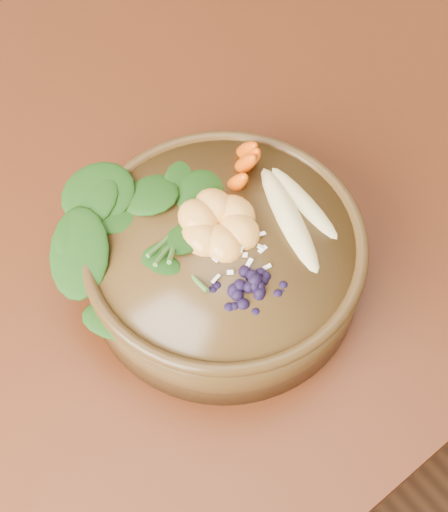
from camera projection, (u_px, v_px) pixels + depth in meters
The scene contains 9 objects.
ground at pixel (260, 346), 1.61m from camera, with size 4.00×4.00×0.00m, color #381E0F.
dining_table at pixel (279, 159), 1.05m from camera, with size 1.60×0.90×0.75m.
stoneware_bowl at pixel (224, 261), 0.80m from camera, with size 0.31×0.31×0.08m, color #4C3214.
kale_heap at pixel (159, 198), 0.77m from camera, with size 0.20×0.18×0.05m, color #1A410F, non-canonical shape.
carrot_cluster at pixel (240, 144), 0.78m from camera, with size 0.06×0.06×0.09m, color #E54A02, non-canonical shape.
banana_halves at pixel (298, 202), 0.78m from camera, with size 0.09×0.17×0.03m.
mandarin_cluster at pixel (219, 217), 0.76m from camera, with size 0.09×0.10×0.03m, color orange, non-canonical shape.
blueberry_pile at pixel (253, 276), 0.72m from camera, with size 0.14×0.11×0.04m, color black, non-canonical shape.
coconut_flakes at pixel (234, 253), 0.75m from camera, with size 0.10×0.07×0.01m, color white, non-canonical shape.
Camera 1 is at (-0.48, -0.49, 1.48)m, focal length 50.00 mm.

